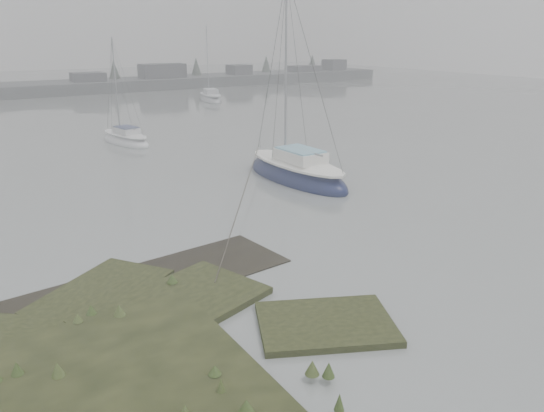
% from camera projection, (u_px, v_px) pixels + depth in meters
% --- Properties ---
extents(ground, '(160.00, 160.00, 0.00)m').
position_uv_depth(ground, '(60.00, 140.00, 38.19)').
color(ground, slate).
rests_on(ground, ground).
extents(far_shoreline, '(60.00, 8.00, 4.15)m').
position_uv_depth(far_shoreline, '(205.00, 79.00, 77.17)').
color(far_shoreline, '#4C4F51').
rests_on(far_shoreline, ground).
extents(sailboat_main, '(2.82, 7.82, 10.91)m').
position_uv_depth(sailboat_main, '(296.00, 173.00, 27.82)').
color(sailboat_main, '#0F163D').
rests_on(sailboat_main, ground).
extents(sailboat_white, '(2.82, 5.66, 7.64)m').
position_uv_depth(sailboat_white, '(126.00, 140.00, 36.97)').
color(sailboat_white, white).
rests_on(sailboat_white, ground).
extents(sailboat_far_b, '(3.41, 6.57, 8.85)m').
position_uv_depth(sailboat_far_b, '(211.00, 98.00, 59.77)').
color(sailboat_far_b, '#AEB1B7').
rests_on(sailboat_far_b, ground).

